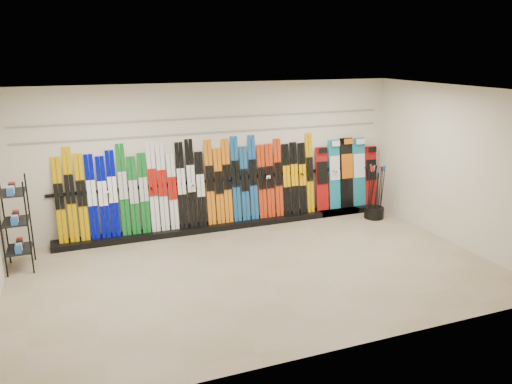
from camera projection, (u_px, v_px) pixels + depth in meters
name	position (u px, v px, depth m)	size (l,w,h in m)	color
floor	(259.00, 271.00, 8.45)	(8.00, 8.00, 0.00)	#9B8A6A
back_wall	(215.00, 156.00, 10.28)	(8.00, 8.00, 0.00)	beige
right_wall	(455.00, 166.00, 9.43)	(5.00, 5.00, 0.00)	beige
ceiling	(259.00, 92.00, 7.63)	(8.00, 8.00, 0.00)	silver
ski_rack_base	(229.00, 224.00, 10.56)	(8.00, 0.40, 0.12)	black
skis	(195.00, 186.00, 10.15)	(5.37, 0.30, 1.83)	#C48D00
snowboards	(347.00, 175.00, 11.40)	(1.58, 0.24, 1.58)	#990C0C
accessory_rack	(16.00, 224.00, 8.36)	(0.40, 0.60, 1.59)	black
pole_bin	(374.00, 213.00, 11.11)	(0.43, 0.43, 0.25)	black
ski_poles	(375.00, 192.00, 10.95)	(0.36, 0.41, 1.18)	black
slatwall_rail_0	(214.00, 133.00, 10.13)	(7.60, 0.02, 0.03)	gray
slatwall_rail_1	(214.00, 118.00, 10.04)	(7.60, 0.02, 0.03)	gray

